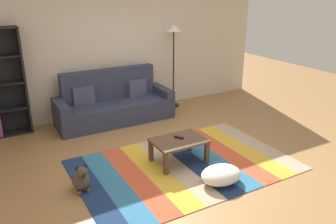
{
  "coord_description": "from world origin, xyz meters",
  "views": [
    {
      "loc": [
        -2.53,
        -4.08,
        2.53
      ],
      "look_at": [
        -0.02,
        0.37,
        0.65
      ],
      "focal_mm": 36.64,
      "sensor_mm": 36.0,
      "label": 1
    }
  ],
  "objects_px": {
    "pouf": "(221,175)",
    "coffee_table": "(179,143)",
    "tv_remote": "(179,137)",
    "dog": "(81,179)",
    "standing_lamp": "(174,39)",
    "couch": "(114,104)"
  },
  "relations": [
    {
      "from": "dog",
      "to": "tv_remote",
      "type": "bearing_deg",
      "value": 2.95
    },
    {
      "from": "pouf",
      "to": "coffee_table",
      "type": "bearing_deg",
      "value": 103.78
    },
    {
      "from": "pouf",
      "to": "standing_lamp",
      "type": "xyz_separation_m",
      "value": [
        1.06,
        3.11,
        1.37
      ]
    },
    {
      "from": "couch",
      "to": "dog",
      "type": "xyz_separation_m",
      "value": [
        -1.29,
        -2.15,
        -0.18
      ]
    },
    {
      "from": "coffee_table",
      "to": "tv_remote",
      "type": "bearing_deg",
      "value": 60.67
    },
    {
      "from": "couch",
      "to": "tv_remote",
      "type": "relative_size",
      "value": 15.07
    },
    {
      "from": "pouf",
      "to": "dog",
      "type": "relative_size",
      "value": 1.46
    },
    {
      "from": "standing_lamp",
      "to": "dog",
      "type": "bearing_deg",
      "value": -139.65
    },
    {
      "from": "pouf",
      "to": "standing_lamp",
      "type": "bearing_deg",
      "value": 71.16
    },
    {
      "from": "couch",
      "to": "tv_remote",
      "type": "bearing_deg",
      "value": -83.11
    },
    {
      "from": "dog",
      "to": "pouf",
      "type": "bearing_deg",
      "value": -24.14
    },
    {
      "from": "coffee_table",
      "to": "dog",
      "type": "distance_m",
      "value": 1.52
    },
    {
      "from": "coffee_table",
      "to": "couch",
      "type": "bearing_deg",
      "value": 95.97
    },
    {
      "from": "coffee_table",
      "to": "standing_lamp",
      "type": "relative_size",
      "value": 0.44
    },
    {
      "from": "couch",
      "to": "tv_remote",
      "type": "distance_m",
      "value": 2.09
    },
    {
      "from": "dog",
      "to": "standing_lamp",
      "type": "relative_size",
      "value": 0.22
    },
    {
      "from": "tv_remote",
      "to": "standing_lamp",
      "type": "bearing_deg",
      "value": 32.15
    },
    {
      "from": "pouf",
      "to": "dog",
      "type": "bearing_deg",
      "value": 155.86
    },
    {
      "from": "standing_lamp",
      "to": "tv_remote",
      "type": "height_order",
      "value": "standing_lamp"
    },
    {
      "from": "pouf",
      "to": "standing_lamp",
      "type": "distance_m",
      "value": 3.56
    },
    {
      "from": "coffee_table",
      "to": "dog",
      "type": "bearing_deg",
      "value": -178.91
    },
    {
      "from": "tv_remote",
      "to": "dog",
      "type": "bearing_deg",
      "value": 153.51
    }
  ]
}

